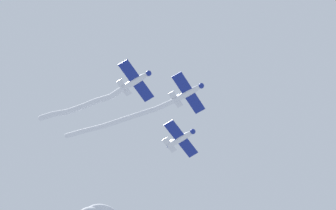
% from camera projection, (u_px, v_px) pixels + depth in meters
% --- Properties ---
extents(airplane_lead, '(5.80, 6.83, 1.82)m').
position_uv_depth(airplane_lead, '(188.00, 93.00, 79.39)').
color(airplane_lead, silver).
extents(smoke_trail_lead, '(13.21, 13.67, 1.39)m').
position_uv_depth(smoke_trail_lead, '(120.00, 120.00, 81.58)').
color(smoke_trail_lead, white).
extents(airplane_left_wing, '(5.68, 6.99, 1.82)m').
position_uv_depth(airplane_left_wing, '(181.00, 139.00, 82.96)').
color(airplane_left_wing, silver).
extents(airplane_right_wing, '(5.77, 6.89, 1.82)m').
position_uv_depth(airplane_right_wing, '(136.00, 81.00, 78.83)').
color(airplane_right_wing, silver).
extents(smoke_trail_right_wing, '(11.23, 10.67, 2.44)m').
position_uv_depth(smoke_trail_right_wing, '(82.00, 106.00, 81.66)').
color(smoke_trail_right_wing, white).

